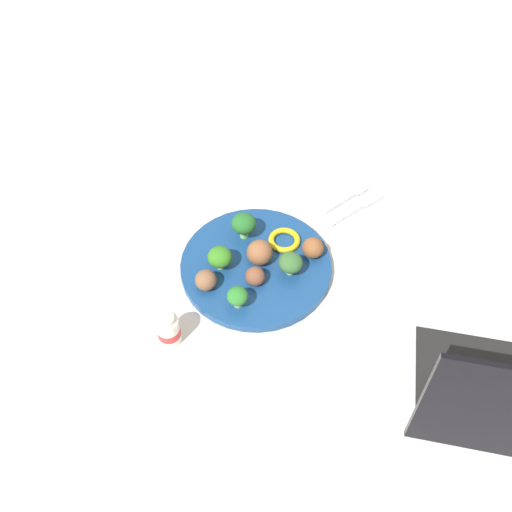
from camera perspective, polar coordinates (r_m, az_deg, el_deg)
The scene contains 15 objects.
ground_plane at distance 0.98m, azimuth 0.00°, elevation -1.34°, with size 4.00×4.00×0.00m, color silver.
plate at distance 0.97m, azimuth 0.00°, elevation -1.05°, with size 0.28×0.28×0.02m, color navy.
broccoli_floret_back_right at distance 0.94m, azimuth -3.96°, elevation -0.13°, with size 0.04×0.04×0.05m.
broccoli_floret_front_right at distance 0.93m, azimuth 3.79°, elevation -0.75°, with size 0.04×0.04×0.05m.
broccoli_floret_far_rim at distance 0.89m, azimuth -2.04°, elevation -4.43°, with size 0.04×0.04×0.04m.
broccoli_floret_mid_right at distance 0.98m, azimuth -1.34°, elevation 3.51°, with size 0.05×0.05×0.05m.
meatball_center at distance 0.92m, azimuth -0.10°, elevation -2.23°, with size 0.04×0.04×0.04m, color brown.
meatball_far_rim at distance 0.95m, azimuth 0.38°, elevation 0.40°, with size 0.05×0.05×0.05m, color brown.
meatball_front_right at distance 0.97m, azimuth 6.22°, elevation 0.89°, with size 0.04×0.04×0.04m, color brown.
meatball_mid_right at distance 0.92m, azimuth -5.49°, elevation -2.64°, with size 0.04×0.04×0.04m, color brown.
pepper_ring_mid_left at distance 0.99m, azimuth 3.11°, elevation 1.74°, with size 0.06×0.06×0.01m, color yellow.
napkin at distance 1.10m, azimuth 10.20°, elevation 5.45°, with size 0.17×0.12×0.01m, color white.
fork at distance 1.11m, azimuth 9.92°, elevation 6.36°, with size 0.12×0.02×0.01m.
knife at distance 1.09m, azimuth 11.11°, elevation 5.22°, with size 0.15×0.02×0.01m.
yogurt_bottle at distance 0.88m, azimuth -9.52°, elevation -7.95°, with size 0.04×0.04×0.07m.
Camera 1 is at (-0.35, -0.49, 0.77)m, focal length 36.68 mm.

